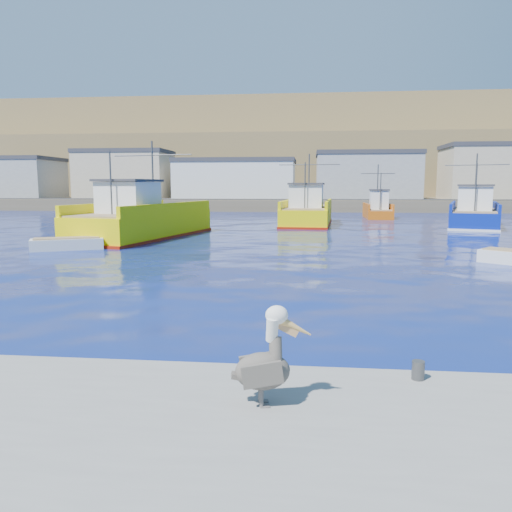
{
  "coord_description": "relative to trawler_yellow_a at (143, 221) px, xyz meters",
  "views": [
    {
      "loc": [
        1.23,
        -11.17,
        3.53
      ],
      "look_at": [
        -0.28,
        3.34,
        1.48
      ],
      "focal_mm": 35.0,
      "sensor_mm": 36.0,
      "label": 1
    }
  ],
  "objects": [
    {
      "name": "far_shore",
      "position": [
        10.15,
        86.95,
        7.83
      ],
      "size": [
        200.0,
        81.0,
        24.0
      ],
      "color": "brown",
      "rests_on": "ground"
    },
    {
      "name": "dock_bollards",
      "position": [
        10.74,
        -25.65,
        -0.5
      ],
      "size": [
        36.2,
        0.2,
        0.3
      ],
      "color": "#4C4C4C",
      "rests_on": "dock"
    },
    {
      "name": "trawler_yellow_a",
      "position": [
        0.0,
        0.0,
        0.0
      ],
      "size": [
        7.02,
        13.94,
        6.77
      ],
      "color": "#EDDB03",
      "rests_on": "ground"
    },
    {
      "name": "trawler_blue",
      "position": [
        25.81,
        11.97,
        -0.13
      ],
      "size": [
        6.88,
        11.6,
        6.47
      ],
      "color": "navy",
      "rests_on": "ground"
    },
    {
      "name": "trawler_yellow_b",
      "position": [
        11.31,
        13.2,
        -0.07
      ],
      "size": [
        5.71,
        12.33,
        6.61
      ],
      "color": "#EDDB03",
      "rests_on": "ground"
    },
    {
      "name": "skiff_left",
      "position": [
        -2.04,
        -6.93,
        -0.88
      ],
      "size": [
        4.03,
        2.91,
        0.83
      ],
      "color": "silver",
      "rests_on": "ground"
    },
    {
      "name": "ground",
      "position": [
        10.14,
        -22.25,
        -1.15
      ],
      "size": [
        260.0,
        260.0,
        0.0
      ],
      "primitive_type": "plane",
      "color": "#071354",
      "rests_on": "ground"
    },
    {
      "name": "pelican",
      "position": [
        10.82,
        -26.81,
        -0.05
      ],
      "size": [
        1.15,
        0.6,
        1.41
      ],
      "color": "#595451",
      "rests_on": "dock"
    },
    {
      "name": "boat_orange",
      "position": [
        19.07,
        23.11,
        -0.17
      ],
      "size": [
        3.73,
        7.15,
        5.92
      ],
      "color": "#C8580D",
      "rests_on": "ground"
    }
  ]
}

